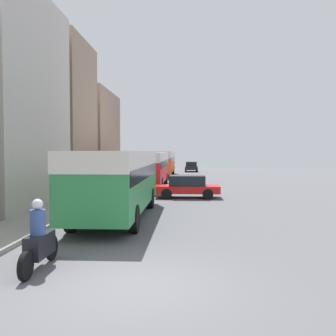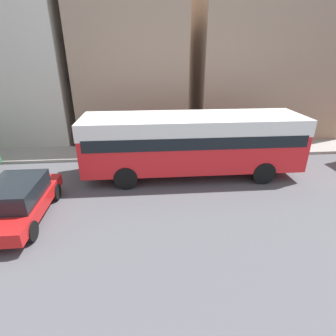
% 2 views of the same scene
% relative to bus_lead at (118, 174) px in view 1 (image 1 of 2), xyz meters
% --- Properties ---
extents(ground_plane, '(120.00, 120.00, 0.00)m').
position_rel_bus_lead_xyz_m(ground_plane, '(1.89, -8.08, -1.88)').
color(ground_plane, '#515156').
extents(building_far_terrace, '(6.85, 6.57, 10.85)m').
position_rel_bus_lead_xyz_m(building_far_terrace, '(-7.74, 10.94, 3.54)').
color(building_far_terrace, gray).
rests_on(building_far_terrace, ground_plane).
extents(building_end_row, '(5.69, 9.24, 8.59)m').
position_rel_bus_lead_xyz_m(building_end_row, '(-7.16, 19.75, 2.41)').
color(building_end_row, gray).
rests_on(building_end_row, ground_plane).
extents(bus_lead, '(2.54, 9.51, 2.88)m').
position_rel_bus_lead_xyz_m(bus_lead, '(0.00, 0.00, 0.00)').
color(bus_lead, '#2D8447').
rests_on(bus_lead, ground_plane).
extents(bus_following, '(2.66, 9.70, 2.80)m').
position_rel_bus_lead_xyz_m(bus_following, '(-0.12, 13.79, -0.05)').
color(bus_following, red).
rests_on(bus_following, ground_plane).
extents(bus_third_in_line, '(2.61, 11.30, 2.90)m').
position_rel_bus_lead_xyz_m(bus_third_in_line, '(-0.01, 28.14, 0.01)').
color(bus_third_in_line, '#EA5B23').
rests_on(bus_third_in_line, ground_plane).
extents(motorcycle_behind_lead, '(0.38, 2.24, 1.73)m').
position_rel_bus_lead_xyz_m(motorcycle_behind_lead, '(-0.58, -7.12, -1.20)').
color(motorcycle_behind_lead, black).
rests_on(motorcycle_behind_lead, ground_plane).
extents(car_crossing, '(1.82, 4.29, 1.43)m').
position_rel_bus_lead_xyz_m(car_crossing, '(3.51, 38.23, -1.13)').
color(car_crossing, black).
rests_on(car_crossing, ground_plane).
extents(car_far_curb, '(3.99, 1.86, 1.39)m').
position_rel_bus_lead_xyz_m(car_far_curb, '(2.97, 7.28, -1.15)').
color(car_far_curb, red).
rests_on(car_far_curb, ground_plane).
extents(pedestrian_near_curb, '(0.43, 0.43, 1.63)m').
position_rel_bus_lead_xyz_m(pedestrian_near_curb, '(-3.93, 16.78, -0.91)').
color(pedestrian_near_curb, '#232838').
rests_on(pedestrian_near_curb, sidewalk).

